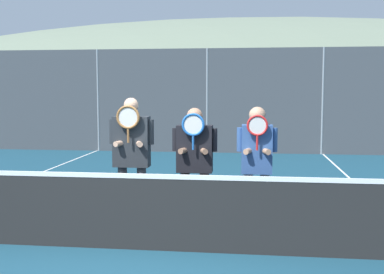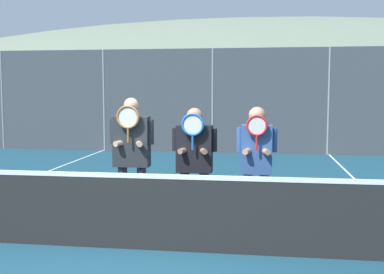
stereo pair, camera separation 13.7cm
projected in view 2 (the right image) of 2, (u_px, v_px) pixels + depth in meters
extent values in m
plane|color=navy|center=(135.00, 249.00, 5.90)|extent=(120.00, 120.00, 0.00)
ellipsoid|color=slate|center=(251.00, 104.00, 65.29)|extent=(110.79, 61.55, 21.54)
cube|color=beige|center=(270.00, 96.00, 23.00)|extent=(17.33, 5.00, 3.34)
cube|color=#3D4247|center=(271.00, 57.00, 22.82)|extent=(17.83, 5.50, 0.36)
cylinder|color=gray|center=(2.00, 100.00, 15.88)|extent=(0.06, 0.06, 3.22)
cylinder|color=gray|center=(104.00, 101.00, 15.38)|extent=(0.06, 0.06, 3.22)
cylinder|color=gray|center=(213.00, 101.00, 14.88)|extent=(0.06, 0.06, 3.22)
cylinder|color=gray|center=(329.00, 101.00, 14.38)|extent=(0.06, 0.06, 3.22)
cube|color=#42474C|center=(213.00, 101.00, 14.88)|extent=(20.96, 0.02, 3.22)
cube|color=black|center=(135.00, 214.00, 5.85)|extent=(9.36, 0.02, 0.89)
cube|color=white|center=(134.00, 176.00, 5.81)|extent=(9.36, 0.03, 0.06)
cube|color=white|center=(379.00, 202.00, 8.34)|extent=(0.05, 16.00, 0.01)
cylinder|color=#56565B|center=(123.00, 197.00, 6.78)|extent=(0.13, 0.13, 0.88)
cylinder|color=#56565B|center=(142.00, 198.00, 6.74)|extent=(0.13, 0.13, 0.88)
cube|color=#282D33|center=(132.00, 141.00, 6.69)|extent=(0.50, 0.22, 0.70)
sphere|color=tan|center=(131.00, 105.00, 6.64)|extent=(0.20, 0.20, 0.20)
cylinder|color=#282D33|center=(112.00, 131.00, 6.71)|extent=(0.08, 0.08, 0.34)
cylinder|color=#282D33|center=(151.00, 132.00, 6.63)|extent=(0.08, 0.08, 0.34)
cylinder|color=tan|center=(121.00, 143.00, 6.62)|extent=(0.16, 0.27, 0.08)
cylinder|color=tan|center=(139.00, 143.00, 6.58)|extent=(0.16, 0.27, 0.08)
cylinder|color=#936033|center=(128.00, 135.00, 6.50)|extent=(0.03, 0.03, 0.20)
torus|color=#936033|center=(128.00, 117.00, 6.47)|extent=(0.32, 0.03, 0.32)
cylinder|color=silver|center=(128.00, 117.00, 6.47)|extent=(0.27, 0.00, 0.27)
cylinder|color=black|center=(185.00, 201.00, 6.69)|extent=(0.13, 0.13, 0.82)
cylinder|color=black|center=(204.00, 201.00, 6.66)|extent=(0.13, 0.13, 0.82)
cube|color=black|center=(194.00, 149.00, 6.60)|extent=(0.49, 0.22, 0.65)
sphere|color=#997056|center=(194.00, 116.00, 6.56)|extent=(0.22, 0.22, 0.22)
cylinder|color=black|center=(175.00, 139.00, 6.63)|extent=(0.08, 0.08, 0.32)
cylinder|color=black|center=(214.00, 140.00, 6.55)|extent=(0.08, 0.08, 0.32)
cylinder|color=#997056|center=(185.00, 150.00, 6.53)|extent=(0.16, 0.27, 0.08)
cylinder|color=#997056|center=(202.00, 151.00, 6.50)|extent=(0.16, 0.27, 0.08)
cylinder|color=#1E5BAD|center=(193.00, 142.00, 6.42)|extent=(0.03, 0.03, 0.20)
torus|color=#1E5BAD|center=(193.00, 125.00, 6.39)|extent=(0.31, 0.03, 0.31)
cylinder|color=silver|center=(193.00, 125.00, 6.39)|extent=(0.25, 0.00, 0.25)
cylinder|color=white|center=(248.00, 203.00, 6.53)|extent=(0.13, 0.13, 0.83)
cylinder|color=white|center=(264.00, 204.00, 6.49)|extent=(0.13, 0.13, 0.83)
cube|color=#335693|center=(257.00, 149.00, 6.44)|extent=(0.41, 0.22, 0.66)
sphere|color=tan|center=(257.00, 115.00, 6.39)|extent=(0.22, 0.22, 0.22)
cylinder|color=#335693|center=(240.00, 140.00, 6.46)|extent=(0.08, 0.08, 0.32)
cylinder|color=#335693|center=(274.00, 140.00, 6.39)|extent=(0.08, 0.08, 0.32)
cylinder|color=tan|center=(249.00, 151.00, 6.36)|extent=(0.16, 0.27, 0.08)
cylinder|color=tan|center=(264.00, 151.00, 6.33)|extent=(0.16, 0.27, 0.08)
cylinder|color=red|center=(257.00, 143.00, 6.25)|extent=(0.03, 0.03, 0.20)
torus|color=red|center=(257.00, 126.00, 6.23)|extent=(0.28, 0.03, 0.28)
cylinder|color=silver|center=(257.00, 126.00, 6.23)|extent=(0.23, 0.00, 0.23)
cube|color=#B2B7BC|center=(40.00, 121.00, 18.64)|extent=(4.07, 1.77, 0.88)
cube|color=#2D3842|center=(39.00, 101.00, 18.57)|extent=(2.24, 1.63, 0.72)
cylinder|color=black|center=(63.00, 135.00, 17.61)|extent=(0.60, 0.16, 0.60)
cylinder|color=black|center=(81.00, 131.00, 19.39)|extent=(0.60, 0.16, 0.60)
cylinder|color=black|center=(20.00, 130.00, 19.77)|extent=(0.60, 0.16, 0.60)
cube|color=navy|center=(161.00, 124.00, 18.04)|extent=(4.48, 1.81, 0.78)
cube|color=#2D3842|center=(160.00, 105.00, 17.97)|extent=(2.46, 1.66, 0.64)
cylinder|color=black|center=(196.00, 137.00, 16.96)|extent=(0.60, 0.16, 0.60)
cylinder|color=black|center=(202.00, 132.00, 18.78)|extent=(0.60, 0.16, 0.60)
cylinder|color=black|center=(116.00, 136.00, 17.38)|extent=(0.60, 0.16, 0.60)
cylinder|color=black|center=(130.00, 131.00, 19.20)|extent=(0.60, 0.16, 0.60)
cube|color=maroon|center=(294.00, 124.00, 17.30)|extent=(4.35, 1.81, 0.85)
cube|color=#2D3842|center=(295.00, 102.00, 17.22)|extent=(2.39, 1.66, 0.70)
cylinder|color=black|center=(338.00, 139.00, 16.23)|extent=(0.60, 0.16, 0.60)
cylinder|color=black|center=(331.00, 134.00, 18.05)|extent=(0.60, 0.16, 0.60)
cylinder|color=black|center=(254.00, 138.00, 16.64)|extent=(0.60, 0.16, 0.60)
cylinder|color=black|center=(255.00, 133.00, 18.45)|extent=(0.60, 0.16, 0.60)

